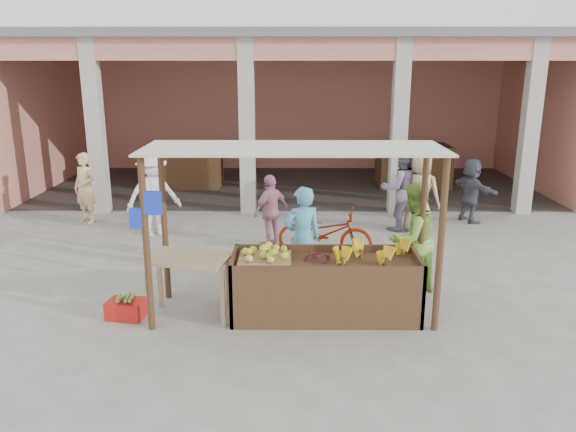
{
  "coord_description": "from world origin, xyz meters",
  "views": [
    {
      "loc": [
        0.02,
        -7.32,
        3.48
      ],
      "look_at": [
        -0.03,
        1.2,
        1.13
      ],
      "focal_mm": 35.0,
      "sensor_mm": 36.0,
      "label": 1
    }
  ],
  "objects_px": {
    "fruit_stall": "(325,289)",
    "vendor_green": "(412,236)",
    "vendor_blue": "(302,235)",
    "motorcycle": "(325,232)",
    "side_table": "(189,267)",
    "red_crate": "(126,309)"
  },
  "relations": [
    {
      "from": "red_crate",
      "to": "vendor_green",
      "type": "xyz_separation_m",
      "value": [
        4.15,
        0.92,
        0.79
      ]
    },
    {
      "from": "vendor_green",
      "to": "red_crate",
      "type": "bearing_deg",
      "value": -19.88
    },
    {
      "from": "fruit_stall",
      "to": "vendor_green",
      "type": "xyz_separation_m",
      "value": [
        1.36,
        0.82,
        0.52
      ]
    },
    {
      "from": "fruit_stall",
      "to": "motorcycle",
      "type": "xyz_separation_m",
      "value": [
        0.14,
        2.48,
        0.08
      ]
    },
    {
      "from": "vendor_blue",
      "to": "motorcycle",
      "type": "height_order",
      "value": "vendor_blue"
    },
    {
      "from": "motorcycle",
      "to": "vendor_green",
      "type": "bearing_deg",
      "value": -131.28
    },
    {
      "from": "vendor_blue",
      "to": "vendor_green",
      "type": "distance_m",
      "value": 1.67
    },
    {
      "from": "side_table",
      "to": "vendor_blue",
      "type": "xyz_separation_m",
      "value": [
        1.59,
        1.02,
        0.14
      ]
    },
    {
      "from": "vendor_blue",
      "to": "motorcycle",
      "type": "distance_m",
      "value": 1.62
    },
    {
      "from": "fruit_stall",
      "to": "vendor_green",
      "type": "distance_m",
      "value": 1.67
    },
    {
      "from": "vendor_blue",
      "to": "vendor_green",
      "type": "bearing_deg",
      "value": 158.21
    },
    {
      "from": "fruit_stall",
      "to": "vendor_blue",
      "type": "distance_m",
      "value": 1.13
    },
    {
      "from": "fruit_stall",
      "to": "motorcycle",
      "type": "relative_size",
      "value": 1.42
    },
    {
      "from": "fruit_stall",
      "to": "side_table",
      "type": "height_order",
      "value": "side_table"
    },
    {
      "from": "vendor_green",
      "to": "fruit_stall",
      "type": "bearing_deg",
      "value": -1.36
    },
    {
      "from": "vendor_blue",
      "to": "fruit_stall",
      "type": "bearing_deg",
      "value": 90.96
    },
    {
      "from": "side_table",
      "to": "red_crate",
      "type": "height_order",
      "value": "side_table"
    },
    {
      "from": "vendor_blue",
      "to": "motorcycle",
      "type": "relative_size",
      "value": 0.96
    },
    {
      "from": "side_table",
      "to": "vendor_green",
      "type": "distance_m",
      "value": 3.37
    },
    {
      "from": "red_crate",
      "to": "vendor_blue",
      "type": "xyz_separation_m",
      "value": [
        2.49,
        1.08,
        0.75
      ]
    },
    {
      "from": "vendor_blue",
      "to": "motorcycle",
      "type": "xyz_separation_m",
      "value": [
        0.44,
        1.51,
        -0.4
      ]
    },
    {
      "from": "fruit_stall",
      "to": "side_table",
      "type": "bearing_deg",
      "value": -178.73
    }
  ]
}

